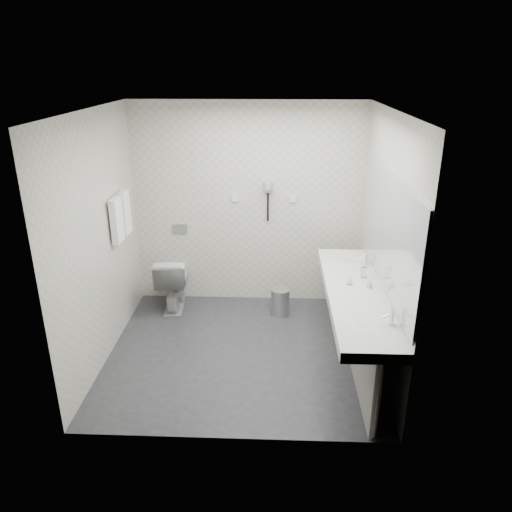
{
  "coord_description": "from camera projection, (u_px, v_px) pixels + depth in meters",
  "views": [
    {
      "loc": [
        0.34,
        -4.49,
        2.9
      ],
      "look_at": [
        0.15,
        0.15,
        1.05
      ],
      "focal_mm": 34.38,
      "sensor_mm": 36.0,
      "label": 1
    }
  ],
  "objects": [
    {
      "name": "wall_right",
      "position": [
        384.0,
        245.0,
        4.74
      ],
      "size": [
        0.0,
        2.6,
        2.6
      ],
      "primitive_type": "plane",
      "rotation": [
        1.57,
        0.0,
        -1.57
      ],
      "color": "beige",
      "rests_on": "floor"
    },
    {
      "name": "dryer_barrel",
      "position": [
        268.0,
        186.0,
        5.79
      ],
      "size": [
        0.08,
        0.14,
        0.08
      ],
      "primitive_type": "cylinder",
      "rotation": [
        1.57,
        0.0,
        0.0
      ],
      "color": "#939399",
      "rests_on": "dryer_cradle"
    },
    {
      "name": "faucet_far",
      "position": [
        365.0,
        258.0,
        5.28
      ],
      "size": [
        0.04,
        0.04,
        0.15
      ],
      "primitive_type": "cylinder",
      "color": "silver",
      "rests_on": "vanity_counter"
    },
    {
      "name": "toilet",
      "position": [
        173.0,
        282.0,
        6.1
      ],
      "size": [
        0.43,
        0.71,
        0.69
      ],
      "primitive_type": "imported",
      "rotation": [
        0.0,
        0.0,
        3.21
      ],
      "color": "silver",
      "rests_on": "floor"
    },
    {
      "name": "vanity_counter",
      "position": [
        355.0,
        295.0,
        4.73
      ],
      "size": [
        0.55,
        2.2,
        0.1
      ],
      "primitive_type": "cube",
      "color": "silver",
      "rests_on": "floor"
    },
    {
      "name": "towel_far",
      "position": [
        125.0,
        213.0,
        5.45
      ],
      "size": [
        0.07,
        0.24,
        0.48
      ],
      "primitive_type": "cube",
      "color": "white",
      "rests_on": "towel_rail"
    },
    {
      "name": "towel_near",
      "position": [
        117.0,
        220.0,
        5.2
      ],
      "size": [
        0.07,
        0.24,
        0.48
      ],
      "primitive_type": "cube",
      "color": "white",
      "rests_on": "towel_rail"
    },
    {
      "name": "soap_bottle_a",
      "position": [
        370.0,
        284.0,
        4.74
      ],
      "size": [
        0.06,
        0.06,
        0.09
      ],
      "primitive_type": "imported",
      "rotation": [
        0.0,
        0.0,
        0.75
      ],
      "color": "silver",
      "rests_on": "vanity_counter"
    },
    {
      "name": "mirror",
      "position": [
        389.0,
        232.0,
        4.48
      ],
      "size": [
        0.02,
        2.2,
        1.05
      ],
      "primitive_type": "cube",
      "color": "#B2BCC6",
      "rests_on": "wall_right"
    },
    {
      "name": "wall_back",
      "position": [
        248.0,
        206.0,
        6.0
      ],
      "size": [
        2.8,
        0.0,
        2.8
      ],
      "primitive_type": "plane",
      "rotation": [
        1.57,
        0.0,
        0.0
      ],
      "color": "beige",
      "rests_on": "floor"
    },
    {
      "name": "faucet_near",
      "position": [
        391.0,
        317.0,
        4.08
      ],
      "size": [
        0.04,
        0.04,
        0.15
      ],
      "primitive_type": "cylinder",
      "color": "silver",
      "rests_on": "vanity_counter"
    },
    {
      "name": "switch_plate_a",
      "position": [
        235.0,
        198.0,
        5.96
      ],
      "size": [
        0.09,
        0.02,
        0.09
      ],
      "primitive_type": "cube",
      "color": "silver",
      "rests_on": "wall_back"
    },
    {
      "name": "wall_left",
      "position": [
        99.0,
        241.0,
        4.85
      ],
      "size": [
        0.0,
        2.6,
        2.6
      ],
      "primitive_type": "plane",
      "rotation": [
        1.57,
        0.0,
        1.57
      ],
      "color": "beige",
      "rests_on": "floor"
    },
    {
      "name": "vanity_panel",
      "position": [
        355.0,
        333.0,
        4.89
      ],
      "size": [
        0.03,
        2.15,
        0.75
      ],
      "primitive_type": "cube",
      "color": "gray",
      "rests_on": "floor"
    },
    {
      "name": "wall_front",
      "position": [
        228.0,
        304.0,
        3.59
      ],
      "size": [
        2.8,
        0.0,
        2.8
      ],
      "primitive_type": "plane",
      "rotation": [
        -1.57,
        0.0,
        0.0
      ],
      "color": "beige",
      "rests_on": "floor"
    },
    {
      "name": "basin_far",
      "position": [
        347.0,
        265.0,
        5.32
      ],
      "size": [
        0.4,
        0.31,
        0.05
      ],
      "primitive_type": "ellipsoid",
      "color": "silver",
      "rests_on": "vanity_counter"
    },
    {
      "name": "vanity_post_far",
      "position": [
        344.0,
        288.0,
        5.85
      ],
      "size": [
        0.06,
        0.06,
        0.75
      ],
      "primitive_type": "cylinder",
      "color": "silver",
      "rests_on": "floor"
    },
    {
      "name": "switch_plate_b",
      "position": [
        293.0,
        199.0,
        5.93
      ],
      "size": [
        0.09,
        0.02,
        0.09
      ],
      "primitive_type": "cube",
      "color": "silver",
      "rests_on": "wall_back"
    },
    {
      "name": "vanity_post_near",
      "position": [
        377.0,
        400.0,
        3.92
      ],
      "size": [
        0.06,
        0.06,
        0.75
      ],
      "primitive_type": "cylinder",
      "color": "silver",
      "rests_on": "floor"
    },
    {
      "name": "ceiling",
      "position": [
        238.0,
        110.0,
        4.33
      ],
      "size": [
        2.8,
        2.8,
        0.0
      ],
      "primitive_type": "plane",
      "rotation": [
        3.14,
        0.0,
        0.0
      ],
      "color": "silver",
      "rests_on": "wall_back"
    },
    {
      "name": "flush_plate",
      "position": [
        180.0,
        229.0,
        6.13
      ],
      "size": [
        0.18,
        0.02,
        0.12
      ],
      "primitive_type": "cube",
      "color": "#B2B5BA",
      "rests_on": "wall_back"
    },
    {
      "name": "soap_bottle_b",
      "position": [
        350.0,
        281.0,
        4.83
      ],
      "size": [
        0.09,
        0.09,
        0.08
      ],
      "primitive_type": "imported",
      "rotation": [
        0.0,
        0.0,
        -0.63
      ],
      "color": "silver",
      "rests_on": "vanity_counter"
    },
    {
      "name": "floor",
      "position": [
        241.0,
        352.0,
        5.26
      ],
      "size": [
        2.8,
        2.8,
        0.0
      ],
      "primitive_type": "plane",
      "color": "#27282D",
      "rests_on": "ground"
    },
    {
      "name": "dryer_cord",
      "position": [
        268.0,
        207.0,
        5.95
      ],
      "size": [
        0.02,
        0.02,
        0.35
      ],
      "primitive_type": "cylinder",
      "color": "black",
      "rests_on": "dryer_cradle"
    },
    {
      "name": "towel_rail",
      "position": [
        118.0,
        197.0,
        5.24
      ],
      "size": [
        0.02,
        0.62,
        0.02
      ],
      "primitive_type": "cylinder",
      "rotation": [
        1.57,
        0.0,
        0.0
      ],
      "color": "silver",
      "rests_on": "wall_left"
    },
    {
      "name": "glass_left",
      "position": [
        364.0,
        272.0,
        4.97
      ],
      "size": [
        0.07,
        0.07,
        0.12
      ],
      "primitive_type": "cylinder",
      "rotation": [
        0.0,
        0.0,
        0.14
      ],
      "color": "silver",
      "rests_on": "vanity_counter"
    },
    {
      "name": "bin_lid",
      "position": [
        280.0,
        290.0,
        5.93
      ],
      "size": [
        0.23,
        0.23,
        0.02
      ],
      "primitive_type": "cylinder",
      "color": "#B2B5BA",
      "rests_on": "pedal_bin"
    },
    {
      "name": "pedal_bin",
      "position": [
        280.0,
        302.0,
        5.99
      ],
      "size": [
        0.3,
        0.3,
        0.32
      ],
      "primitive_type": "cylinder",
      "rotation": [
        0.0,
        0.0,
        -0.39
      ],
      "color": "#B2B5BA",
      "rests_on": "floor"
    },
    {
      "name": "basin_near",
      "position": [
        367.0,
        325.0,
        4.12
      ],
      "size": [
        0.4,
        0.31,
        0.05
      ],
      "primitive_type": "ellipsoid",
      "color": "silver",
      "rests_on": "vanity_counter"
    },
    {
      "name": "dryer_cradle",
      "position": [
        268.0,
        187.0,
        5.87
      ],
      "size": [
        0.1,
        0.04,
        0.14
      ],
      "primitive_type": "cube",
      "color": "#939399",
      "rests_on": "wall_back"
    }
  ]
}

